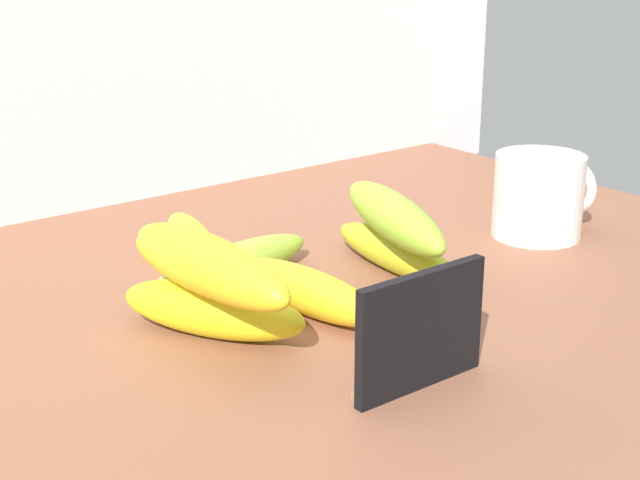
{
  "coord_description": "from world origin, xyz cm",
  "views": [
    {
      "loc": [
        -39.05,
        -56.7,
        33.84
      ],
      "look_at": [
        7.35,
        2.69,
        8.0
      ],
      "focal_mm": 53.61,
      "sensor_mm": 36.0,
      "label": 1
    }
  ],
  "objects_px": {
    "banana_0": "(231,265)",
    "banana_2": "(306,291)",
    "banana_6": "(394,216)",
    "banana_7": "(205,267)",
    "banana_4": "(212,310)",
    "banana_3": "(395,252)",
    "banana_5": "(205,263)",
    "banana_1": "(195,250)",
    "chalkboard_sign": "(420,335)",
    "coffee_mug": "(540,195)"
  },
  "relations": [
    {
      "from": "chalkboard_sign",
      "to": "banana_6",
      "type": "distance_m",
      "value": 0.21
    },
    {
      "from": "banana_2",
      "to": "banana_3",
      "type": "relative_size",
      "value": 0.98
    },
    {
      "from": "coffee_mug",
      "to": "banana_6",
      "type": "bearing_deg",
      "value": 178.26
    },
    {
      "from": "banana_4",
      "to": "banana_5",
      "type": "bearing_deg",
      "value": -136.95
    },
    {
      "from": "coffee_mug",
      "to": "banana_1",
      "type": "xyz_separation_m",
      "value": [
        -0.32,
        0.13,
        -0.02
      ]
    },
    {
      "from": "banana_6",
      "to": "banana_7",
      "type": "bearing_deg",
      "value": -173.53
    },
    {
      "from": "chalkboard_sign",
      "to": "banana_3",
      "type": "relative_size",
      "value": 0.66
    },
    {
      "from": "banana_4",
      "to": "banana_6",
      "type": "height_order",
      "value": "banana_6"
    },
    {
      "from": "banana_7",
      "to": "banana_1",
      "type": "bearing_deg",
      "value": 62.12
    },
    {
      "from": "banana_6",
      "to": "chalkboard_sign",
      "type": "bearing_deg",
      "value": -127.23
    },
    {
      "from": "banana_1",
      "to": "banana_5",
      "type": "bearing_deg",
      "value": -117.71
    },
    {
      "from": "banana_2",
      "to": "banana_4",
      "type": "xyz_separation_m",
      "value": [
        -0.08,
        0.01,
        0.0
      ]
    },
    {
      "from": "banana_4",
      "to": "banana_6",
      "type": "distance_m",
      "value": 0.2
    },
    {
      "from": "banana_3",
      "to": "banana_4",
      "type": "bearing_deg",
      "value": -174.93
    },
    {
      "from": "banana_5",
      "to": "banana_4",
      "type": "bearing_deg",
      "value": 43.05
    },
    {
      "from": "chalkboard_sign",
      "to": "banana_0",
      "type": "height_order",
      "value": "chalkboard_sign"
    },
    {
      "from": "banana_0",
      "to": "banana_6",
      "type": "relative_size",
      "value": 0.93
    },
    {
      "from": "banana_7",
      "to": "coffee_mug",
      "type": "bearing_deg",
      "value": 2.54
    },
    {
      "from": "chalkboard_sign",
      "to": "banana_5",
      "type": "relative_size",
      "value": 0.58
    },
    {
      "from": "banana_3",
      "to": "banana_5",
      "type": "height_order",
      "value": "banana_5"
    },
    {
      "from": "coffee_mug",
      "to": "banana_5",
      "type": "height_order",
      "value": "banana_5"
    },
    {
      "from": "banana_0",
      "to": "banana_6",
      "type": "xyz_separation_m",
      "value": [
        0.13,
        -0.07,
        0.04
      ]
    },
    {
      "from": "banana_2",
      "to": "chalkboard_sign",
      "type": "bearing_deg",
      "value": -96.32
    },
    {
      "from": "banana_6",
      "to": "banana_5",
      "type": "bearing_deg",
      "value": -174.25
    },
    {
      "from": "chalkboard_sign",
      "to": "banana_4",
      "type": "relative_size",
      "value": 0.71
    },
    {
      "from": "banana_5",
      "to": "banana_7",
      "type": "relative_size",
      "value": 1.08
    },
    {
      "from": "banana_0",
      "to": "banana_2",
      "type": "xyz_separation_m",
      "value": [
        0.01,
        -0.09,
        0.0
      ]
    },
    {
      "from": "banana_0",
      "to": "banana_3",
      "type": "relative_size",
      "value": 1.08
    },
    {
      "from": "banana_1",
      "to": "banana_6",
      "type": "relative_size",
      "value": 1.03
    },
    {
      "from": "chalkboard_sign",
      "to": "banana_3",
      "type": "distance_m",
      "value": 0.23
    },
    {
      "from": "chalkboard_sign",
      "to": "banana_2",
      "type": "distance_m",
      "value": 0.15
    },
    {
      "from": "banana_6",
      "to": "banana_7",
      "type": "relative_size",
      "value": 1.11
    },
    {
      "from": "banana_1",
      "to": "banana_7",
      "type": "relative_size",
      "value": 1.14
    },
    {
      "from": "banana_4",
      "to": "banana_3",
      "type": "bearing_deg",
      "value": 5.07
    },
    {
      "from": "banana_0",
      "to": "banana_3",
      "type": "height_order",
      "value": "same"
    },
    {
      "from": "banana_3",
      "to": "banana_4",
      "type": "relative_size",
      "value": 1.08
    },
    {
      "from": "banana_7",
      "to": "banana_4",
      "type": "bearing_deg",
      "value": 45.24
    },
    {
      "from": "banana_4",
      "to": "banana_1",
      "type": "bearing_deg",
      "value": 64.18
    },
    {
      "from": "banana_2",
      "to": "banana_7",
      "type": "bearing_deg",
      "value": -177.44
    },
    {
      "from": "banana_0",
      "to": "banana_7",
      "type": "distance_m",
      "value": 0.13
    },
    {
      "from": "banana_0",
      "to": "banana_7",
      "type": "relative_size",
      "value": 1.03
    },
    {
      "from": "banana_0",
      "to": "banana_1",
      "type": "bearing_deg",
      "value": 96.83
    },
    {
      "from": "banana_0",
      "to": "banana_2",
      "type": "bearing_deg",
      "value": -80.86
    },
    {
      "from": "banana_2",
      "to": "banana_4",
      "type": "distance_m",
      "value": 0.08
    },
    {
      "from": "banana_3",
      "to": "banana_4",
      "type": "height_order",
      "value": "banana_4"
    },
    {
      "from": "coffee_mug",
      "to": "banana_2",
      "type": "bearing_deg",
      "value": -177.47
    },
    {
      "from": "banana_2",
      "to": "banana_1",
      "type": "bearing_deg",
      "value": 98.3
    },
    {
      "from": "banana_5",
      "to": "banana_7",
      "type": "height_order",
      "value": "banana_5"
    },
    {
      "from": "chalkboard_sign",
      "to": "banana_6",
      "type": "xyz_separation_m",
      "value": [
        0.13,
        0.17,
        0.02
      ]
    },
    {
      "from": "coffee_mug",
      "to": "banana_3",
      "type": "xyz_separation_m",
      "value": [
        -0.18,
        0.01,
        -0.02
      ]
    }
  ]
}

